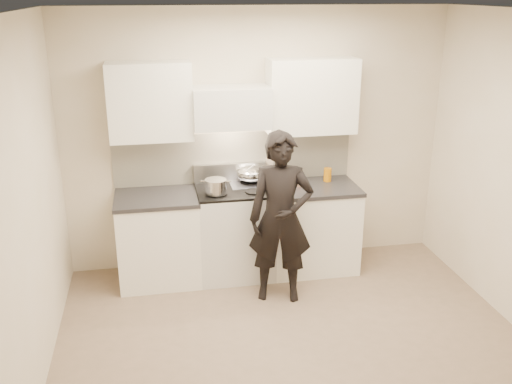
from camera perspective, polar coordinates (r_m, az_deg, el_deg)
The scene contains 11 objects.
ground_plane at distance 4.99m, azimuth 3.98°, elevation -15.18°, with size 4.00×4.00×0.00m, color #846B57.
room_shell at distance 4.62m, azimuth 2.61°, elevation 3.94°, with size 4.04×3.54×2.70m.
stove at distance 5.93m, azimuth -2.15°, elevation -3.93°, with size 0.76×0.65×0.96m.
counter_right at distance 6.10m, azimuth 5.59°, elevation -3.46°, with size 0.92×0.67×0.92m.
counter_left at distance 5.89m, azimuth -9.71°, elevation -4.56°, with size 0.82×0.67×0.92m.
wok at distance 5.89m, azimuth -0.51°, elevation 1.84°, with size 0.31×0.38×0.25m.
stock_pot at distance 5.57m, azimuth -4.04°, elevation 0.57°, with size 0.30×0.26×0.14m.
utensil_crock at distance 6.04m, azimuth 2.85°, elevation 1.91°, with size 0.11×0.11×0.28m.
spice_jar at distance 6.08m, azimuth 4.36°, elevation 1.63°, with size 0.05×0.05×0.10m.
oil_glass at distance 6.08m, azimuth 7.17°, elevation 1.73°, with size 0.08×0.08×0.14m.
person at distance 5.33m, azimuth 2.49°, elevation -2.64°, with size 0.60×0.40×1.65m, color black.
Camera 1 is at (-1.08, -3.95, 2.85)m, focal length 40.00 mm.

